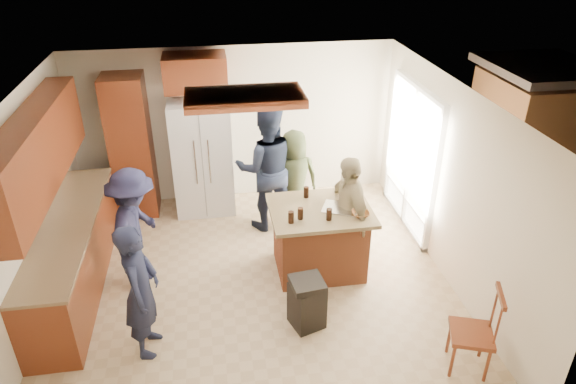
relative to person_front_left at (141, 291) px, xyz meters
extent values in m
plane|color=tan|center=(1.23, 0.87, -0.78)|extent=(5.00, 5.00, 0.00)
plane|color=white|center=(1.23, 0.87, 1.72)|extent=(5.00, 5.00, 0.00)
plane|color=beige|center=(1.23, 3.37, 0.47)|extent=(5.00, 0.00, 5.00)
plane|color=beige|center=(1.23, -1.63, 0.47)|extent=(5.00, 0.00, 5.00)
plane|color=beige|center=(-1.27, 0.87, 0.47)|extent=(0.00, 5.00, 5.00)
plane|color=beige|center=(3.73, 0.87, 0.47)|extent=(0.00, 5.00, 5.00)
cube|color=white|center=(3.71, 2.07, 0.27)|extent=(0.02, 1.60, 2.10)
cube|color=white|center=(3.69, 2.07, 0.27)|extent=(0.08, 1.72, 2.10)
cube|color=maroon|center=(1.23, 1.07, 1.66)|extent=(1.30, 0.70, 0.10)
cube|color=white|center=(1.23, 1.07, 1.60)|extent=(1.10, 0.50, 0.02)
cube|color=olive|center=(5.23, 2.07, -0.83)|extent=(3.00, 3.00, 0.10)
cube|color=#593319|center=(5.93, 2.67, 0.22)|extent=(1.40, 1.60, 2.00)
imported|color=#1A1E34|center=(0.00, 0.00, 0.00)|extent=(0.48, 0.61, 1.56)
imported|color=#1B2336|center=(1.60, 2.31, 0.18)|extent=(0.96, 0.61, 1.92)
imported|color=#2F3820|center=(2.00, 2.32, -0.03)|extent=(0.77, 0.54, 1.50)
imported|color=tan|center=(2.50, 1.12, 0.02)|extent=(0.65, 1.01, 1.61)
imported|color=#1B1C36|center=(-0.17, 1.18, 0.02)|extent=(0.70, 1.12, 1.60)
cube|color=maroon|center=(-0.97, 1.27, -0.34)|extent=(0.60, 3.00, 0.88)
cube|color=#846B4C|center=(-0.97, 1.27, 0.12)|extent=(0.64, 3.00, 0.04)
cube|color=maroon|center=(-1.10, 1.27, 1.09)|extent=(0.35, 3.00, 0.85)
cube|color=maroon|center=(-0.37, 3.07, 0.32)|extent=(0.60, 0.60, 2.20)
cube|color=maroon|center=(0.68, 3.07, 1.42)|extent=(0.90, 0.60, 0.50)
cube|color=white|center=(0.68, 2.99, 0.12)|extent=(0.90, 0.72, 1.80)
cube|color=gray|center=(0.68, 2.62, 0.12)|extent=(0.01, 0.01, 1.71)
cylinder|color=silver|center=(0.58, 2.60, 0.21)|extent=(0.02, 0.02, 0.70)
cylinder|color=silver|center=(0.78, 2.60, 0.21)|extent=(0.02, 0.02, 0.70)
cube|color=#9E4C28|center=(2.13, 1.10, -0.34)|extent=(1.10, 0.85, 0.88)
cube|color=olive|center=(2.13, 1.10, 0.12)|extent=(1.28, 1.03, 0.05)
cube|color=silver|center=(2.38, 1.05, 0.16)|extent=(0.54, 0.48, 0.02)
imported|color=brown|center=(2.58, 0.85, 0.18)|extent=(0.23, 0.23, 0.05)
cylinder|color=black|center=(1.83, 0.90, 0.22)|extent=(0.07, 0.07, 0.15)
cylinder|color=black|center=(2.01, 1.42, 0.22)|extent=(0.07, 0.07, 0.15)
cylinder|color=black|center=(2.53, 1.33, 0.22)|extent=(0.07, 0.07, 0.15)
cylinder|color=black|center=(2.17, 0.83, 0.22)|extent=(0.07, 0.07, 0.15)
cylinder|color=black|center=(1.71, 0.83, 0.22)|extent=(0.07, 0.07, 0.15)
cube|color=black|center=(1.77, 0.08, -0.51)|extent=(0.43, 0.43, 0.55)
cube|color=black|center=(1.77, 0.08, -0.19)|extent=(0.40, 0.40, 0.08)
cube|color=maroon|center=(3.30, -0.81, -0.33)|extent=(0.54, 0.54, 0.05)
cylinder|color=maroon|center=(3.08, -0.91, -0.56)|extent=(0.05, 0.05, 0.44)
cylinder|color=maroon|center=(3.40, -1.02, -0.56)|extent=(0.05, 0.05, 0.44)
cylinder|color=maroon|center=(3.20, -0.59, -0.56)|extent=(0.05, 0.05, 0.44)
cylinder|color=maroon|center=(3.52, -0.70, -0.56)|extent=(0.05, 0.05, 0.44)
cube|color=maroon|center=(3.48, -0.87, 0.19)|extent=(0.17, 0.39, 0.05)
cylinder|color=maroon|center=(3.44, -0.98, -0.06)|extent=(0.03, 0.03, 0.50)
cylinder|color=maroon|center=(3.52, -0.76, -0.06)|extent=(0.03, 0.03, 0.50)
camera|label=1|loc=(0.84, -4.35, 3.43)|focal=32.00mm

